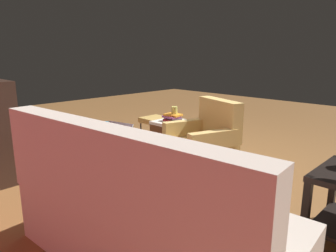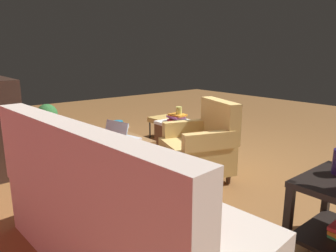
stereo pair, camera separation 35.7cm
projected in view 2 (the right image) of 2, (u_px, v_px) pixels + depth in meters
The scene contains 14 objects.
ground at pixel (194, 162), 4.01m from camera, with size 12.00×12.00×0.00m, color brown.
couch at pixel (118, 218), 2.01m from camera, with size 1.96×1.00×1.00m.
armchair at pixel (201, 146), 3.45m from camera, with size 0.85×0.86×0.87m.
laptop_desk at pixel (124, 144), 3.32m from camera, with size 0.56×0.44×0.48m.
laptop at pixel (121, 136), 3.27m from camera, with size 0.37×0.31×0.21m.
wicker_hamper at pixel (177, 138), 4.23m from camera, with size 0.45×0.45×0.48m.
book_stack_hamper at pixel (177, 118), 4.17m from camera, with size 0.24×0.20×0.10m.
yellow_mug at pixel (179, 110), 4.14m from camera, with size 0.08×0.08×0.10m, color #D8D866.
tv_remote at pixel (177, 118), 4.30m from camera, with size 0.05×0.16×0.02m, color #262628.
ottoman at pixel (164, 120), 5.04m from camera, with size 0.40×0.40×0.36m.
circular_rug at pixel (93, 157), 4.19m from camera, with size 1.39×1.39×0.01m, color beige.
pet_bowl_steel at pixel (124, 126), 5.89m from camera, with size 0.20×0.20×0.05m, color silver.
pet_bowl_teal at pixel (118, 122), 6.23m from camera, with size 0.20×0.20×0.05m, color teal.
potted_plant at pixel (47, 117), 5.22m from camera, with size 0.34×0.34×0.55m.
Camera 2 is at (-2.71, 2.68, 1.37)m, focal length 33.10 mm.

